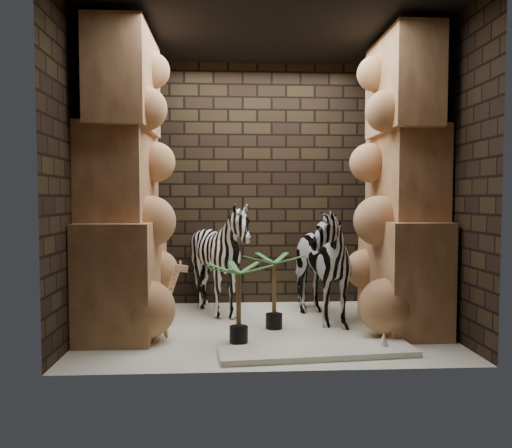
{
  "coord_description": "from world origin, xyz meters",
  "views": [
    {
      "loc": [
        -0.35,
        -4.93,
        1.32
      ],
      "look_at": [
        -0.07,
        0.15,
        1.06
      ],
      "focal_mm": 34.52,
      "sensor_mm": 36.0,
      "label": 1
    }
  ],
  "objects": [
    {
      "name": "palm_front",
      "position": [
        0.1,
        -0.0,
        0.39
      ],
      "size": [
        0.36,
        0.36,
        0.77
      ],
      "primitive_type": null,
      "color": "#215926",
      "rests_on": "floor"
    },
    {
      "name": "surfboard",
      "position": [
        0.4,
        -0.86,
        0.03
      ],
      "size": [
        1.71,
        0.56,
        0.05
      ],
      "primitive_type": "cube",
      "rotation": [
        0.0,
        0.0,
        0.09
      ],
      "color": "white",
      "rests_on": "floor"
    },
    {
      "name": "floor",
      "position": [
        0.0,
        0.0,
        0.0
      ],
      "size": [
        3.5,
        3.5,
        0.0
      ],
      "primitive_type": "plane",
      "color": "#F0F1CA",
      "rests_on": "ground"
    },
    {
      "name": "zebra_right",
      "position": [
        0.55,
        0.3,
        0.72
      ],
      "size": [
        0.95,
        1.34,
        1.43
      ],
      "primitive_type": "imported",
      "rotation": [
        0.0,
        0.0,
        0.26
      ],
      "color": "white",
      "rests_on": "floor"
    },
    {
      "name": "wall_left",
      "position": [
        -1.75,
        0.0,
        1.5
      ],
      "size": [
        0.0,
        3.0,
        3.0
      ],
      "primitive_type": "plane",
      "rotation": [
        1.57,
        0.0,
        1.57
      ],
      "color": "black",
      "rests_on": "ground"
    },
    {
      "name": "wall_back",
      "position": [
        0.0,
        1.25,
        1.5
      ],
      "size": [
        3.5,
        0.0,
        3.5
      ],
      "primitive_type": "plane",
      "rotation": [
        1.57,
        0.0,
        0.0
      ],
      "color": "black",
      "rests_on": "ground"
    },
    {
      "name": "palm_back",
      "position": [
        -0.27,
        -0.48,
        0.37
      ],
      "size": [
        0.36,
        0.36,
        0.74
      ],
      "primitive_type": null,
      "color": "#215926",
      "rests_on": "floor"
    },
    {
      "name": "ceiling",
      "position": [
        0.0,
        0.0,
        3.0
      ],
      "size": [
        3.5,
        3.5,
        0.0
      ],
      "primitive_type": "plane",
      "rotation": [
        3.14,
        0.0,
        0.0
      ],
      "color": "black",
      "rests_on": "ground"
    },
    {
      "name": "rock_pillar_left",
      "position": [
        -1.4,
        0.0,
        1.5
      ],
      "size": [
        0.68,
        1.3,
        3.0
      ],
      "primitive_type": null,
      "color": "tan",
      "rests_on": "floor"
    },
    {
      "name": "wall_right",
      "position": [
        1.75,
        0.0,
        1.5
      ],
      "size": [
        0.0,
        3.0,
        3.0
      ],
      "primitive_type": "plane",
      "rotation": [
        1.57,
        0.0,
        -1.57
      ],
      "color": "black",
      "rests_on": "ground"
    },
    {
      "name": "zebra_left",
      "position": [
        -0.46,
        0.56,
        0.58
      ],
      "size": [
        1.37,
        1.53,
        1.15
      ],
      "primitive_type": "imported",
      "rotation": [
        0.0,
        0.0,
        -0.32
      ],
      "color": "white",
      "rests_on": "floor"
    },
    {
      "name": "wall_front",
      "position": [
        0.0,
        -1.25,
        1.5
      ],
      "size": [
        3.5,
        0.0,
        3.5
      ],
      "primitive_type": "plane",
      "rotation": [
        -1.57,
        0.0,
        0.0
      ],
      "color": "black",
      "rests_on": "ground"
    },
    {
      "name": "rock_pillar_right",
      "position": [
        1.42,
        0.0,
        1.5
      ],
      "size": [
        0.58,
        1.25,
        3.0
      ],
      "primitive_type": null,
      "color": "tan",
      "rests_on": "floor"
    },
    {
      "name": "giraffe_toy",
      "position": [
        -1.05,
        -0.28,
        0.37
      ],
      "size": [
        0.4,
        0.25,
        0.74
      ],
      "primitive_type": null,
      "rotation": [
        0.0,
        0.0,
        0.36
      ],
      "color": "#ECC28C",
      "rests_on": "floor"
    }
  ]
}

